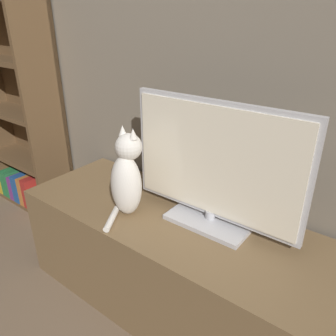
{
  "coord_description": "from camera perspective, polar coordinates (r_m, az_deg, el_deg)",
  "views": [
    {
      "loc": [
        0.71,
        -0.09,
        1.33
      ],
      "look_at": [
        -0.04,
        0.9,
        0.75
      ],
      "focal_mm": 35.0,
      "sensor_mm": 36.0,
      "label": 1
    }
  ],
  "objects": [
    {
      "name": "bookshelf",
      "position": [
        2.59,
        -23.58,
        6.33
      ],
      "size": [
        0.72,
        0.28,
        1.43
      ],
      "color": "brown",
      "rests_on": "ground_plane"
    },
    {
      "name": "tv",
      "position": [
        1.34,
        7.97,
        -0.06
      ],
      "size": [
        0.77,
        0.22,
        0.54
      ],
      "color": "#B7B7BC",
      "rests_on": "tv_stand"
    },
    {
      "name": "cat",
      "position": [
        1.44,
        -7.14,
        -1.62
      ],
      "size": [
        0.15,
        0.26,
        0.4
      ],
      "rotation": [
        0.0,
        0.0,
        -0.07
      ],
      "color": "silver",
      "rests_on": "tv_stand"
    },
    {
      "name": "wall_back",
      "position": [
        1.49,
        9.78,
        23.47
      ],
      "size": [
        4.8,
        0.05,
        2.6
      ],
      "color": "#756B5B",
      "rests_on": "ground_plane"
    },
    {
      "name": "tv_stand",
      "position": [
        1.63,
        1.45,
        -16.39
      ],
      "size": [
        1.56,
        0.55,
        0.51
      ],
      "color": "brown",
      "rests_on": "ground_plane"
    }
  ]
}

